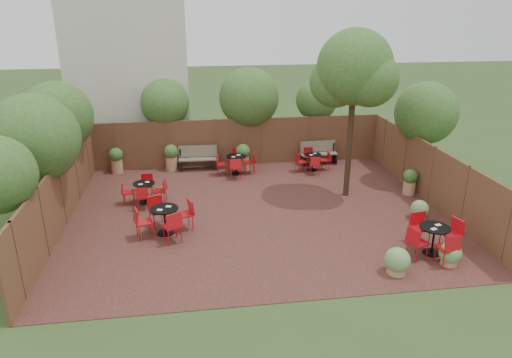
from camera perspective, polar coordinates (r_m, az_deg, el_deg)
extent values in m
plane|color=#354F23|center=(15.33, 0.05, -4.16)|extent=(80.00, 80.00, 0.00)
cube|color=#371916|center=(15.32, 0.05, -4.13)|extent=(12.00, 10.00, 0.02)
cube|color=#502F1E|center=(19.64, -2.06, 4.54)|extent=(12.00, 0.08, 2.00)
cube|color=#502F1E|center=(15.33, -22.75, -1.79)|extent=(0.08, 10.00, 2.00)
cube|color=#502F1E|center=(16.83, 20.71, 0.43)|extent=(0.08, 10.00, 2.00)
cube|color=beige|center=(22.05, -15.11, 13.58)|extent=(5.00, 4.00, 8.00)
sphere|color=#30591C|center=(17.78, -23.19, 6.99)|extent=(2.48, 2.48, 2.48)
sphere|color=#30591C|center=(14.94, -25.53, 4.48)|extent=(2.61, 2.61, 2.61)
sphere|color=#30591C|center=(19.87, -11.09, 9.11)|extent=(2.01, 2.01, 2.01)
sphere|color=#30591C|center=(19.88, -0.87, 9.95)|extent=(2.53, 2.53, 2.53)
sphere|color=#30591C|center=(20.71, 7.44, 9.60)|extent=(1.81, 1.81, 1.81)
sphere|color=#30591C|center=(18.36, 20.11, 7.60)|extent=(2.29, 2.29, 2.29)
cylinder|color=black|center=(16.27, 11.48, 5.82)|extent=(0.22, 0.22, 4.73)
sphere|color=#30591C|center=(15.88, 12.03, 13.27)|extent=(2.49, 2.49, 2.49)
sphere|color=#30591C|center=(16.16, 9.70, 11.68)|extent=(1.74, 1.74, 1.74)
sphere|color=#30591C|center=(15.69, 13.84, 11.83)|extent=(1.82, 1.82, 1.82)
cube|color=brown|center=(19.27, -7.09, 2.43)|extent=(1.60, 0.53, 0.05)
cube|color=brown|center=(19.38, -7.14, 3.42)|extent=(1.59, 0.18, 0.48)
cube|color=black|center=(19.35, -9.18, 1.64)|extent=(0.08, 0.48, 0.42)
cube|color=black|center=(19.36, -4.94, 1.85)|extent=(0.08, 0.48, 0.42)
cube|color=brown|center=(20.00, 7.71, 3.06)|extent=(1.58, 0.57, 0.05)
cube|color=brown|center=(20.11, 7.59, 3.99)|extent=(1.56, 0.22, 0.47)
cube|color=black|center=(19.90, 5.72, 2.33)|extent=(0.09, 0.47, 0.41)
cube|color=black|center=(20.27, 9.60, 2.48)|extent=(0.09, 0.47, 0.41)
cylinder|color=black|center=(19.33, 6.88, 1.12)|extent=(0.41, 0.41, 0.03)
cylinder|color=black|center=(19.22, 6.92, 2.05)|extent=(0.05, 0.05, 0.65)
cylinder|color=black|center=(19.12, 6.96, 2.99)|extent=(0.70, 0.70, 0.03)
cube|color=white|center=(19.21, 7.23, 3.13)|extent=(0.13, 0.10, 0.01)
cube|color=white|center=(18.99, 6.78, 2.94)|extent=(0.13, 0.10, 0.01)
cylinder|color=black|center=(13.77, 20.68, -8.44)|extent=(0.47, 0.47, 0.03)
cylinder|color=black|center=(13.60, 20.88, -7.03)|extent=(0.05, 0.05, 0.75)
cylinder|color=black|center=(13.44, 21.08, -5.56)|extent=(0.82, 0.82, 0.03)
cube|color=white|center=(13.56, 21.40, -5.26)|extent=(0.17, 0.14, 0.02)
cube|color=white|center=(13.28, 20.95, -5.74)|extent=(0.17, 0.14, 0.02)
cylinder|color=black|center=(18.78, -2.46, 0.68)|extent=(0.45, 0.45, 0.03)
cylinder|color=black|center=(18.66, -2.48, 1.72)|extent=(0.05, 0.05, 0.71)
cylinder|color=black|center=(18.54, -2.49, 2.79)|extent=(0.77, 0.77, 0.03)
cube|color=white|center=(18.63, -2.15, 2.95)|extent=(0.15, 0.11, 0.02)
cube|color=white|center=(18.41, -2.77, 2.73)|extent=(0.15, 0.11, 0.02)
cylinder|color=black|center=(14.20, -11.01, -6.50)|extent=(0.49, 0.49, 0.03)
cylinder|color=black|center=(14.03, -11.11, -5.07)|extent=(0.06, 0.06, 0.77)
cylinder|color=black|center=(13.87, -11.22, -3.59)|extent=(0.84, 0.84, 0.03)
cube|color=white|center=(13.93, -10.67, -3.32)|extent=(0.19, 0.16, 0.02)
cube|color=white|center=(13.74, -11.71, -3.74)|extent=(0.19, 0.16, 0.02)
cylinder|color=black|center=(16.49, -13.39, -2.78)|extent=(0.42, 0.42, 0.03)
cylinder|color=black|center=(16.37, -13.48, -1.67)|extent=(0.05, 0.05, 0.67)
cylinder|color=black|center=(16.24, -13.58, -0.54)|extent=(0.73, 0.73, 0.03)
cube|color=white|center=(16.29, -13.16, -0.35)|extent=(0.14, 0.10, 0.01)
cube|color=white|center=(16.14, -13.96, -0.63)|extent=(0.14, 0.10, 0.01)
cylinder|color=#AB7755|center=(19.48, -10.28, 1.92)|extent=(0.49, 0.49, 0.56)
sphere|color=#30591C|center=(19.33, -10.38, 3.32)|extent=(0.58, 0.58, 0.58)
cylinder|color=#AB7755|center=(19.21, -1.61, 1.99)|extent=(0.49, 0.49, 0.56)
sphere|color=#30591C|center=(19.06, -1.62, 3.42)|extent=(0.59, 0.59, 0.59)
cylinder|color=#AB7755|center=(19.70, -16.65, 1.54)|extent=(0.47, 0.47, 0.54)
sphere|color=#30591C|center=(19.55, -16.79, 2.87)|extent=(0.56, 0.56, 0.56)
cylinder|color=#AB7755|center=(17.56, 18.23, -1.02)|extent=(0.42, 0.42, 0.49)
sphere|color=#30591C|center=(17.41, 18.39, 0.31)|extent=(0.51, 0.51, 0.51)
cylinder|color=#AB7755|center=(13.35, 22.55, -9.26)|extent=(0.43, 0.43, 0.19)
sphere|color=#5B8947|center=(13.24, 22.69, -8.35)|extent=(0.58, 0.58, 0.58)
cylinder|color=#AB7755|center=(12.51, 16.79, -10.54)|extent=(0.47, 0.47, 0.22)
sphere|color=#5B8947|center=(12.37, 16.92, -9.47)|extent=(0.65, 0.65, 0.65)
cylinder|color=#AB7755|center=(15.74, 19.30, -4.25)|extent=(0.41, 0.41, 0.19)
sphere|color=#5B8947|center=(15.65, 19.40, -3.46)|extent=(0.56, 0.56, 0.56)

